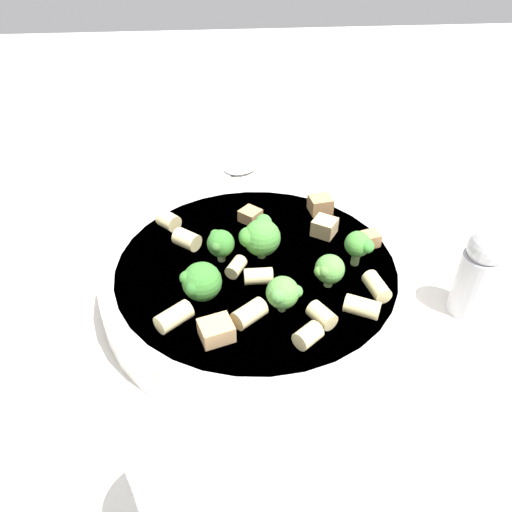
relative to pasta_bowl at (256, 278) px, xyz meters
The scene contains 26 objects.
ground_plane 0.02m from the pasta_bowl, ahead, with size 2.00×2.00×0.00m, color beige.
pasta_bowl is the anchor object (origin of this frame).
broccoli_floret_0 0.08m from the pasta_bowl, 149.95° to the left, with size 0.03×0.03×0.03m.
broccoli_floret_1 0.05m from the pasta_bowl, 16.36° to the right, with size 0.03×0.03×0.03m.
broccoli_floret_2 0.10m from the pasta_bowl, behind, with size 0.03×0.03×0.04m.
broccoli_floret_3 0.08m from the pasta_bowl, 40.64° to the left, with size 0.04×0.03×0.04m.
broccoli_floret_4 0.07m from the pasta_bowl, 105.19° to the left, with size 0.03×0.03×0.03m.
broccoli_floret_5 0.04m from the pasta_bowl, 109.20° to the right, with size 0.04×0.04×0.04m.
rigatoni_0 0.11m from the pasta_bowl, 138.79° to the left, with size 0.02×0.02×0.03m, color beige.
rigatoni_1 0.08m from the pasta_bowl, 26.95° to the right, with size 0.02×0.02×0.02m, color beige.
rigatoni_2 0.10m from the pasta_bowl, 120.94° to the left, with size 0.02×0.02×0.02m, color beige.
rigatoni_3 0.10m from the pasta_bowl, 44.44° to the left, with size 0.02×0.02×0.03m, color beige.
rigatoni_4 0.03m from the pasta_bowl, 28.07° to the left, with size 0.01×0.01×0.02m, color beige.
rigatoni_5 0.08m from the pasta_bowl, 81.11° to the left, with size 0.02×0.02×0.03m, color beige.
rigatoni_6 0.11m from the pasta_bowl, 38.40° to the right, with size 0.02×0.02×0.02m, color beige.
rigatoni_7 0.04m from the pasta_bowl, 95.16° to the left, with size 0.01×0.01×0.03m, color beige.
rigatoni_8 0.11m from the pasta_bowl, 154.63° to the left, with size 0.01×0.01×0.03m, color beige.
rigatoni_9 0.11m from the pasta_bowl, 107.93° to the left, with size 0.02×0.02×0.02m, color beige.
chicken_chunk_0 0.09m from the pasta_bowl, 149.28° to the right, with size 0.02×0.02×0.02m, color tan.
chicken_chunk_1 0.10m from the pasta_bowl, 66.32° to the left, with size 0.03×0.02×0.01m, color tan.
chicken_chunk_2 0.08m from the pasta_bowl, 87.11° to the right, with size 0.02×0.02×0.01m, color tan.
chicken_chunk_3 0.12m from the pasta_bowl, 169.34° to the right, with size 0.02×0.02×0.01m, color tan.
chicken_chunk_4 0.12m from the pasta_bowl, 131.90° to the right, with size 0.02×0.02×0.02m, color tan.
drinking_glass 0.23m from the pasta_bowl, 77.19° to the left, with size 0.06×0.06×0.12m.
pepper_shaker 0.20m from the pasta_bowl, behind, with size 0.04×0.04×0.09m.
spoon 0.25m from the pasta_bowl, 86.76° to the right, with size 0.14×0.09×0.01m.
Camera 1 is at (0.03, 0.36, 0.34)m, focal length 35.00 mm.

